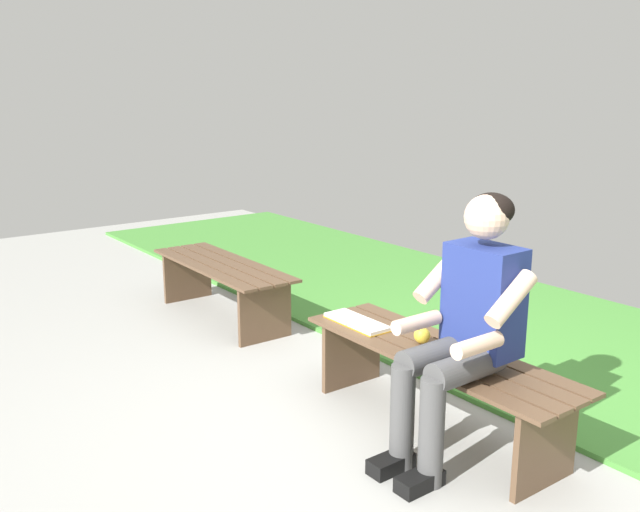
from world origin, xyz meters
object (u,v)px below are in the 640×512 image
object	(u,v)px
person_seated	(465,320)
book_open	(357,322)
bench_near	(435,369)
bench_far	(222,277)
apple	(422,335)

from	to	relation	value
person_seated	book_open	xyz separation A→B (m)	(0.78, -0.03, -0.24)
bench_near	bench_far	bearing A→B (deg)	0.00
bench_near	person_seated	distance (m)	0.44
person_seated	book_open	distance (m)	0.82
book_open	bench_near	bearing A→B (deg)	-172.28
person_seated	apple	world-z (taller)	person_seated
book_open	apple	bearing A→B (deg)	-169.25
person_seated	bench_near	bearing A→B (deg)	-20.93
apple	book_open	distance (m)	0.43
bench_near	book_open	distance (m)	0.54
person_seated	apple	xyz separation A→B (m)	(0.36, -0.11, -0.21)
bench_far	book_open	xyz separation A→B (m)	(-1.61, 0.06, 0.12)
apple	person_seated	bearing A→B (deg)	163.59
apple	bench_near	bearing A→B (deg)	175.05
bench_near	person_seated	world-z (taller)	person_seated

